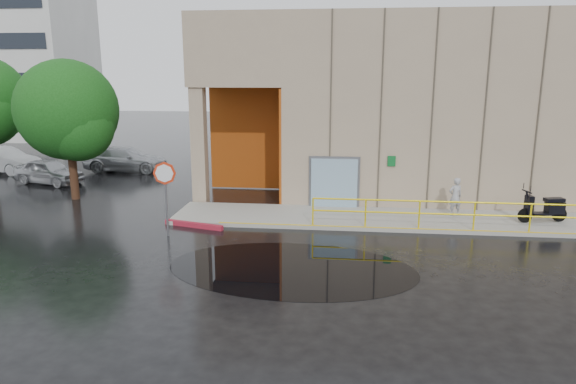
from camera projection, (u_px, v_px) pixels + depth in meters
The scene contains 14 objects.
ground at pixel (323, 259), 15.73m from camera, with size 120.00×120.00×0.00m, color black.
sidewalk at pixel (432, 220), 19.65m from camera, with size 20.00×3.00×0.15m, color gray.
building at pixel (439, 102), 24.87m from camera, with size 20.00×10.17×8.00m.
guardrail at pixel (447, 215), 18.18m from camera, with size 9.56×0.06×1.03m.
distant_building at pixel (13, 50), 44.09m from camera, with size 12.00×8.08×15.00m.
person at pixel (455, 197), 19.87m from camera, with size 0.55×0.36×1.51m, color #9C9CA0.
scooter at pixel (545, 200), 18.97m from camera, with size 1.92×0.97×1.46m.
stop_sign at pixel (165, 182), 17.56m from camera, with size 0.80×0.12×2.64m.
red_curb at pixel (194, 225), 19.00m from camera, with size 2.40×0.18×0.18m, color maroon.
puddle at pixel (292, 268), 15.01m from camera, with size 7.33×4.51×0.01m, color black.
car_a at pixel (49, 171), 26.33m from camera, with size 1.52×3.77×1.28m, color #B5B8BC.
car_b at pixel (3, 160), 29.19m from camera, with size 1.53×4.40×1.45m, color silver.
car_c at pixel (127, 159), 29.61m from camera, with size 1.98×4.88×1.42m, color #A3A6AA.
tree_near at pixel (70, 114), 22.35m from camera, with size 4.38×4.38×6.19m.
Camera 1 is at (0.56, -14.88, 5.59)m, focal length 32.00 mm.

